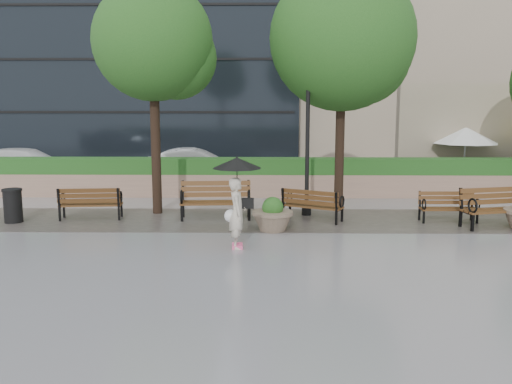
{
  "coord_description": "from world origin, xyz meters",
  "views": [
    {
      "loc": [
        -0.75,
        -12.86,
        3.44
      ],
      "look_at": [
        -0.98,
        1.25,
        1.1
      ],
      "focal_mm": 40.0,
      "sensor_mm": 36.0,
      "label": 1
    }
  ],
  "objects_px": {
    "lamppost": "(307,156)",
    "pedestrian": "(237,193)",
    "car_left": "(27,166)",
    "bench_1": "(216,208)",
    "bench_0": "(91,210)",
    "bench_4": "(497,216)",
    "trash_bin": "(13,207)",
    "bench_2": "(312,211)",
    "car_right": "(195,166)",
    "planter_left": "(273,218)",
    "bench_3": "(448,213)"
  },
  "relations": [
    {
      "from": "car_right",
      "to": "lamppost",
      "type": "bearing_deg",
      "value": -149.47
    },
    {
      "from": "bench_0",
      "to": "bench_4",
      "type": "relative_size",
      "value": 0.86
    },
    {
      "from": "bench_2",
      "to": "lamppost",
      "type": "bearing_deg",
      "value": -55.13
    },
    {
      "from": "bench_2",
      "to": "lamppost",
      "type": "height_order",
      "value": "lamppost"
    },
    {
      "from": "bench_0",
      "to": "trash_bin",
      "type": "height_order",
      "value": "bench_0"
    },
    {
      "from": "bench_3",
      "to": "car_left",
      "type": "height_order",
      "value": "car_left"
    },
    {
      "from": "bench_0",
      "to": "trash_bin",
      "type": "xyz_separation_m",
      "value": [
        -2.04,
        -0.46,
        0.17
      ]
    },
    {
      "from": "bench_1",
      "to": "lamppost",
      "type": "bearing_deg",
      "value": 9.2
    },
    {
      "from": "bench_4",
      "to": "car_right",
      "type": "distance_m",
      "value": 12.15
    },
    {
      "from": "lamppost",
      "to": "car_right",
      "type": "distance_m",
      "value": 7.78
    },
    {
      "from": "bench_0",
      "to": "bench_4",
      "type": "height_order",
      "value": "bench_4"
    },
    {
      "from": "bench_1",
      "to": "bench_2",
      "type": "xyz_separation_m",
      "value": [
        2.74,
        -0.17,
        -0.05
      ]
    },
    {
      "from": "bench_1",
      "to": "bench_3",
      "type": "distance_m",
      "value": 6.53
    },
    {
      "from": "bench_2",
      "to": "trash_bin",
      "type": "xyz_separation_m",
      "value": [
        -8.35,
        -0.36,
        0.18
      ]
    },
    {
      "from": "car_left",
      "to": "bench_1",
      "type": "bearing_deg",
      "value": -132.69
    },
    {
      "from": "bench_3",
      "to": "car_right",
      "type": "xyz_separation_m",
      "value": [
        -7.97,
        7.41,
        0.45
      ]
    },
    {
      "from": "bench_0",
      "to": "bench_4",
      "type": "bearing_deg",
      "value": 170.19
    },
    {
      "from": "bench_0",
      "to": "car_right",
      "type": "relative_size",
      "value": 0.42
    },
    {
      "from": "bench_2",
      "to": "trash_bin",
      "type": "distance_m",
      "value": 8.36
    },
    {
      "from": "lamppost",
      "to": "pedestrian",
      "type": "height_order",
      "value": "lamppost"
    },
    {
      "from": "bench_1",
      "to": "planter_left",
      "type": "height_order",
      "value": "bench_1"
    },
    {
      "from": "lamppost",
      "to": "bench_0",
      "type": "bearing_deg",
      "value": -173.76
    },
    {
      "from": "bench_0",
      "to": "bench_4",
      "type": "distance_m",
      "value": 11.23
    },
    {
      "from": "bench_0",
      "to": "bench_2",
      "type": "height_order",
      "value": "bench_0"
    },
    {
      "from": "bench_0",
      "to": "lamppost",
      "type": "relative_size",
      "value": 0.45
    },
    {
      "from": "car_left",
      "to": "car_right",
      "type": "bearing_deg",
      "value": -90.08
    },
    {
      "from": "lamppost",
      "to": "bench_1",
      "type": "bearing_deg",
      "value": -167.02
    },
    {
      "from": "bench_4",
      "to": "bench_0",
      "type": "bearing_deg",
      "value": 161.39
    },
    {
      "from": "pedestrian",
      "to": "bench_2",
      "type": "bearing_deg",
      "value": -37.34
    },
    {
      "from": "bench_4",
      "to": "trash_bin",
      "type": "height_order",
      "value": "bench_4"
    },
    {
      "from": "bench_0",
      "to": "bench_3",
      "type": "height_order",
      "value": "bench_0"
    },
    {
      "from": "bench_0",
      "to": "lamppost",
      "type": "distance_m",
      "value": 6.42
    },
    {
      "from": "bench_2",
      "to": "planter_left",
      "type": "relative_size",
      "value": 1.67
    },
    {
      "from": "trash_bin",
      "to": "pedestrian",
      "type": "bearing_deg",
      "value": -22.05
    },
    {
      "from": "bench_1",
      "to": "car_left",
      "type": "bearing_deg",
      "value": 136.76
    },
    {
      "from": "bench_3",
      "to": "car_left",
      "type": "bearing_deg",
      "value": 153.38
    },
    {
      "from": "bench_4",
      "to": "pedestrian",
      "type": "height_order",
      "value": "pedestrian"
    },
    {
      "from": "bench_0",
      "to": "bench_2",
      "type": "distance_m",
      "value": 6.31
    },
    {
      "from": "bench_4",
      "to": "trash_bin",
      "type": "distance_m",
      "value": 13.24
    },
    {
      "from": "bench_1",
      "to": "bench_3",
      "type": "bearing_deg",
      "value": -6.12
    },
    {
      "from": "trash_bin",
      "to": "bench_4",
      "type": "bearing_deg",
      "value": -1.71
    },
    {
      "from": "bench_1",
      "to": "trash_bin",
      "type": "xyz_separation_m",
      "value": [
        -5.6,
        -0.53,
        0.13
      ]
    },
    {
      "from": "bench_2",
      "to": "car_right",
      "type": "height_order",
      "value": "car_right"
    },
    {
      "from": "lamppost",
      "to": "bench_3",
      "type": "bearing_deg",
      "value": -12.66
    },
    {
      "from": "bench_2",
      "to": "bench_4",
      "type": "distance_m",
      "value": 4.95
    },
    {
      "from": "bench_1",
      "to": "bench_4",
      "type": "xyz_separation_m",
      "value": [
        7.63,
        -0.93,
        -0.01
      ]
    },
    {
      "from": "car_right",
      "to": "pedestrian",
      "type": "distance_m",
      "value": 10.51
    },
    {
      "from": "lamppost",
      "to": "car_left",
      "type": "distance_m",
      "value": 12.53
    },
    {
      "from": "pedestrian",
      "to": "car_right",
      "type": "bearing_deg",
      "value": 8.77
    },
    {
      "from": "planter_left",
      "to": "lamppost",
      "type": "xyz_separation_m",
      "value": [
        1.03,
        2.02,
        1.41
      ]
    }
  ]
}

